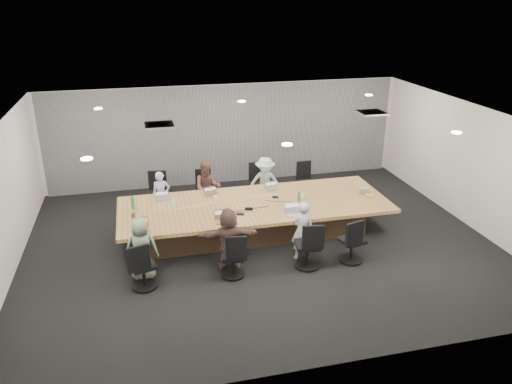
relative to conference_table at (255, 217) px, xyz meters
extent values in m
cube|color=black|center=(0.00, -0.50, -0.40)|extent=(10.00, 8.00, 0.00)
cube|color=white|center=(0.00, -0.50, 2.40)|extent=(10.00, 8.00, 0.00)
cube|color=beige|center=(0.00, 3.50, 1.00)|extent=(10.00, 0.00, 2.80)
cube|color=beige|center=(0.00, -4.50, 1.00)|extent=(10.00, 0.00, 2.80)
cube|color=beige|center=(-5.00, -0.50, 1.00)|extent=(0.00, 8.00, 2.80)
cube|color=beige|center=(5.00, -0.50, 1.00)|extent=(0.00, 8.00, 2.80)
cube|color=gray|center=(0.00, 3.42, 1.00)|extent=(9.80, 0.04, 2.80)
cube|color=#4D3726|center=(0.00, 0.00, -0.07)|extent=(4.80, 1.40, 0.66)
cube|color=#B08448|center=(0.00, 0.00, 0.30)|extent=(6.00, 2.20, 0.08)
imported|color=#A4B3D2|center=(-1.99, 1.35, 0.18)|extent=(0.43, 0.28, 1.17)
cube|color=#B2B2B7|center=(-1.99, 0.80, 0.35)|extent=(0.32, 0.24, 0.02)
imported|color=brown|center=(-0.87, 1.35, 0.28)|extent=(0.72, 0.59, 1.36)
cube|color=#8C6647|center=(-0.87, 0.80, 0.35)|extent=(0.33, 0.27, 0.02)
imported|color=#A4BDAA|center=(0.59, 1.35, 0.27)|extent=(0.95, 0.66, 1.34)
cube|color=#B2B2B7|center=(0.59, 0.80, 0.35)|extent=(0.33, 0.26, 0.02)
imported|color=slate|center=(-2.53, -1.35, 0.23)|extent=(0.65, 0.46, 1.26)
cube|color=#8C6647|center=(-2.53, -0.80, 0.35)|extent=(0.32, 0.23, 0.02)
imported|color=brown|center=(-0.86, -1.35, 0.24)|extent=(1.21, 0.48, 1.27)
cube|color=#8C6647|center=(-0.86, -0.80, 0.35)|extent=(0.33, 0.24, 0.02)
imported|color=silver|center=(0.66, -1.35, 0.23)|extent=(0.49, 0.35, 1.27)
cube|color=#B2B2B7|center=(0.66, -0.80, 0.35)|extent=(0.34, 0.24, 0.02)
cylinder|color=#297932|center=(-2.65, 0.36, 0.48)|extent=(0.10, 0.10, 0.28)
cylinder|color=#297932|center=(0.98, -0.15, 0.45)|extent=(0.09, 0.09, 0.23)
cylinder|color=silver|center=(-1.77, 0.21, 0.44)|extent=(0.07, 0.07, 0.21)
cylinder|color=white|center=(-0.83, 0.37, 0.39)|extent=(0.11, 0.11, 0.11)
cylinder|color=white|center=(1.12, 0.00, 0.39)|extent=(0.08, 0.08, 0.10)
cylinder|color=brown|center=(-2.65, -0.14, 0.39)|extent=(0.11, 0.11, 0.11)
cube|color=black|center=(-0.45, -0.51, 0.35)|extent=(0.17, 0.14, 0.03)
cube|color=black|center=(0.53, 0.21, 0.35)|extent=(0.14, 0.10, 0.03)
cube|color=black|center=(-0.22, -0.34, 0.37)|extent=(0.17, 0.09, 0.06)
cube|color=#9F866A|center=(2.62, -0.01, 0.40)|extent=(0.24, 0.16, 0.13)
cube|color=orange|center=(2.65, -0.24, 0.36)|extent=(0.23, 0.21, 0.04)
camera|label=1|loc=(-2.40, -9.95, 4.75)|focal=35.00mm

